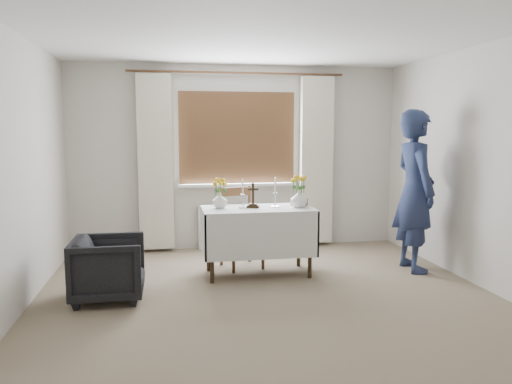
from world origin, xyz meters
The scene contains 12 objects.
ground centered at (0.00, 0.00, 0.00)m, with size 5.00×5.00×0.00m, color #807359.
altar_table centered at (0.04, 1.12, 0.38)m, with size 1.24×0.64×0.76m, color white.
wooden_chair centered at (-0.09, 1.46, 0.48)m, with size 0.44×0.44×0.95m, color #512E1C, non-canonical shape.
armchair centered at (-1.52, 0.55, 0.31)m, with size 0.66×0.67×0.61m, color black.
person centered at (1.86, 1.01, 0.93)m, with size 0.68×0.45×1.86m, color navy.
radiator centered at (0.00, 2.42, 0.30)m, with size 1.10×0.10×0.60m, color silver.
wooden_cross centered at (-0.01, 1.14, 0.90)m, with size 0.13×0.09×0.28m, color black, non-canonical shape.
candlestick_left centered at (-0.13, 1.10, 0.93)m, with size 0.09×0.09×0.33m, color silver, non-canonical shape.
candlestick_right centered at (0.24, 1.15, 0.93)m, with size 0.10×0.10×0.34m, color silver, non-canonical shape.
flower_vase_left centered at (-0.38, 1.19, 0.85)m, with size 0.17×0.17×0.17m, color silver.
flower_vase_right centered at (0.50, 1.09, 0.86)m, with size 0.19×0.19×0.20m, color silver.
wicker_basket centered at (0.55, 1.25, 0.80)m, with size 0.20×0.20×0.08m, color brown.
Camera 1 is at (-0.94, -4.29, 1.63)m, focal length 35.00 mm.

